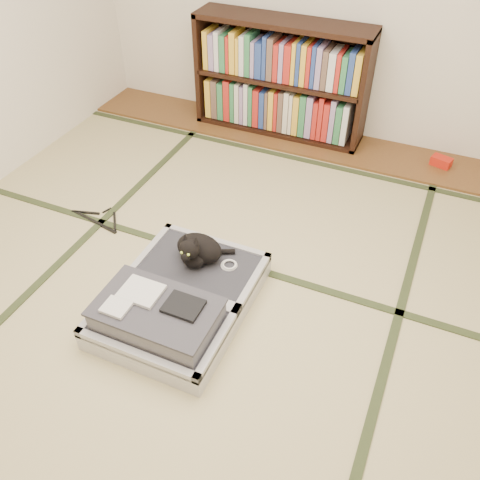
% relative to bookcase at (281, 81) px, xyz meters
% --- Properties ---
extents(floor, '(4.50, 4.50, 0.00)m').
position_rel_bookcase_xyz_m(floor, '(0.35, -2.07, -0.45)').
color(floor, tan).
rests_on(floor, ground).
extents(wood_strip, '(4.00, 0.50, 0.02)m').
position_rel_bookcase_xyz_m(wood_strip, '(0.35, -0.07, -0.44)').
color(wood_strip, brown).
rests_on(wood_strip, ground).
extents(red_item, '(0.17, 0.13, 0.07)m').
position_rel_bookcase_xyz_m(red_item, '(1.36, -0.04, -0.40)').
color(red_item, red).
rests_on(red_item, wood_strip).
extents(room_shell, '(4.50, 4.50, 4.50)m').
position_rel_bookcase_xyz_m(room_shell, '(0.35, -2.07, 1.01)').
color(room_shell, white).
rests_on(room_shell, ground).
extents(tatami_borders, '(4.00, 4.50, 0.01)m').
position_rel_bookcase_xyz_m(tatami_borders, '(0.35, -1.57, -0.45)').
color(tatami_borders, '#2D381E').
rests_on(tatami_borders, ground).
extents(bookcase, '(1.41, 0.32, 0.92)m').
position_rel_bookcase_xyz_m(bookcase, '(0.00, 0.00, 0.00)').
color(bookcase, black).
rests_on(bookcase, wood_strip).
extents(suitcase, '(0.71, 0.94, 0.28)m').
position_rel_bookcase_xyz_m(suitcase, '(0.22, -2.17, -0.35)').
color(suitcase, '#ABABB0').
rests_on(suitcase, floor).
extents(cat, '(0.31, 0.32, 0.25)m').
position_rel_bookcase_xyz_m(cat, '(0.20, -1.87, -0.22)').
color(cat, black).
rests_on(cat, suitcase).
extents(cable_coil, '(0.10, 0.10, 0.02)m').
position_rel_bookcase_xyz_m(cable_coil, '(0.38, -1.83, -0.31)').
color(cable_coil, white).
rests_on(cable_coil, suitcase).
extents(hanger, '(0.42, 0.22, 0.01)m').
position_rel_bookcase_xyz_m(hanger, '(-0.69, -1.66, -0.44)').
color(hanger, black).
rests_on(hanger, floor).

